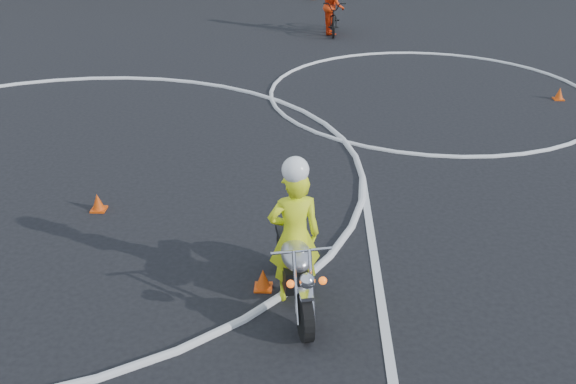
{
  "coord_description": "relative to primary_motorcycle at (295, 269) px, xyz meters",
  "views": [
    {
      "loc": [
        5.06,
        -7.67,
        5.06
      ],
      "look_at": [
        4.74,
        0.19,
        1.1
      ],
      "focal_mm": 40.0,
      "sensor_mm": 36.0,
      "label": 1
    }
  ],
  "objects": [
    {
      "name": "course_markings",
      "position": [
        -2.7,
        5.2,
        -0.53
      ],
      "size": [
        19.05,
        19.05,
        0.12
      ],
      "color": "silver",
      "rests_on": "ground"
    },
    {
      "name": "rider_second_grp",
      "position": [
        0.84,
        15.47,
        0.2
      ],
      "size": [
        0.82,
        2.19,
        2.09
      ],
      "rotation": [
        0.0,
        0.0,
        0.03
      ],
      "color": "black",
      "rests_on": "ground"
    },
    {
      "name": "primary_motorcycle",
      "position": [
        0.0,
        0.0,
        0.0
      ],
      "size": [
        0.74,
        2.07,
        1.1
      ],
      "rotation": [
        0.0,
        0.0,
        0.21
      ],
      "color": "black",
      "rests_on": "ground"
    },
    {
      "name": "traffic_cones",
      "position": [
        0.46,
        5.22,
        -0.4
      ],
      "size": [
        18.35,
        8.48,
        0.3
      ],
      "color": "#DF460B",
      "rests_on": "ground"
    },
    {
      "name": "rider_primary_grp",
      "position": [
        -0.01,
        0.14,
        0.45
      ],
      "size": [
        0.75,
        0.57,
        2.04
      ],
      "rotation": [
        0.0,
        0.0,
        0.21
      ],
      "color": "#EDFF1A",
      "rests_on": "ground"
    }
  ]
}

